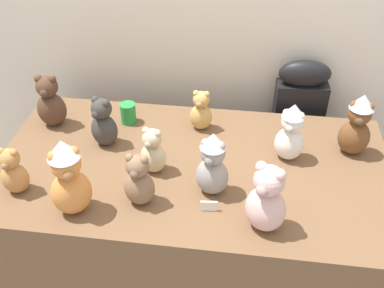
% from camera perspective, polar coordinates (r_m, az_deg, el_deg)
% --- Properties ---
extents(display_table, '(1.84, 0.98, 0.76)m').
position_cam_1_polar(display_table, '(2.36, 0.00, -9.69)').
color(display_table, brown).
rests_on(display_table, ground_plane).
extents(instrument_case, '(0.29, 0.14, 1.02)m').
position_cam_1_polar(instrument_case, '(2.75, 12.73, 0.80)').
color(instrument_case, black).
rests_on(instrument_case, ground_plane).
extents(teddy_bear_caramel, '(0.12, 0.11, 0.23)m').
position_cam_1_polar(teddy_bear_caramel, '(2.04, -21.58, -3.31)').
color(teddy_bear_caramel, '#B27A42').
rests_on(teddy_bear_caramel, display_table).
extents(teddy_bear_mocha, '(0.14, 0.12, 0.25)m').
position_cam_1_polar(teddy_bear_mocha, '(1.85, -6.71, -4.67)').
color(teddy_bear_mocha, '#7F6047').
rests_on(teddy_bear_mocha, display_table).
extents(teddy_bear_ash, '(0.16, 0.14, 0.31)m').
position_cam_1_polar(teddy_bear_ash, '(1.87, 2.58, -2.61)').
color(teddy_bear_ash, gray).
rests_on(teddy_bear_ash, display_table).
extents(teddy_bear_sand, '(0.14, 0.13, 0.23)m').
position_cam_1_polar(teddy_bear_sand, '(2.01, -4.96, -0.98)').
color(teddy_bear_sand, '#CCB78E').
rests_on(teddy_bear_sand, display_table).
extents(teddy_bear_charcoal, '(0.17, 0.15, 0.26)m').
position_cam_1_polar(teddy_bear_charcoal, '(2.20, -11.10, 2.57)').
color(teddy_bear_charcoal, '#383533').
rests_on(teddy_bear_charcoal, display_table).
extents(teddy_bear_ginger, '(0.21, 0.20, 0.36)m').
position_cam_1_polar(teddy_bear_ginger, '(1.83, -15.27, -4.19)').
color(teddy_bear_ginger, '#D17F3D').
rests_on(teddy_bear_ginger, display_table).
extents(teddy_bear_snow, '(0.16, 0.15, 0.30)m').
position_cam_1_polar(teddy_bear_snow, '(2.10, 12.31, 1.38)').
color(teddy_bear_snow, white).
rests_on(teddy_bear_snow, display_table).
extents(teddy_bear_cocoa, '(0.16, 0.14, 0.29)m').
position_cam_1_polar(teddy_bear_cocoa, '(2.40, -17.41, 5.02)').
color(teddy_bear_cocoa, '#4C3323').
rests_on(teddy_bear_cocoa, display_table).
extents(teddy_bear_honey, '(0.12, 0.10, 0.22)m').
position_cam_1_polar(teddy_bear_honey, '(2.28, 1.14, 4.12)').
color(teddy_bear_honey, tan).
rests_on(teddy_bear_honey, display_table).
extents(teddy_bear_chestnut, '(0.16, 0.14, 0.32)m').
position_cam_1_polar(teddy_bear_chestnut, '(2.22, 20.05, 2.20)').
color(teddy_bear_chestnut, brown).
rests_on(teddy_bear_chestnut, display_table).
extents(teddy_bear_blush, '(0.21, 0.19, 0.31)m').
position_cam_1_polar(teddy_bear_blush, '(1.74, 9.36, -7.00)').
color(teddy_bear_blush, beige).
rests_on(teddy_bear_blush, display_table).
extents(party_cup_green, '(0.08, 0.08, 0.11)m').
position_cam_1_polar(party_cup_green, '(2.38, -8.03, 3.86)').
color(party_cup_green, '#238C3D').
rests_on(party_cup_green, display_table).
extents(name_card_front_left, '(0.07, 0.02, 0.05)m').
position_cam_1_polar(name_card_front_left, '(1.87, 2.13, -7.81)').
color(name_card_front_left, white).
rests_on(name_card_front_left, display_table).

